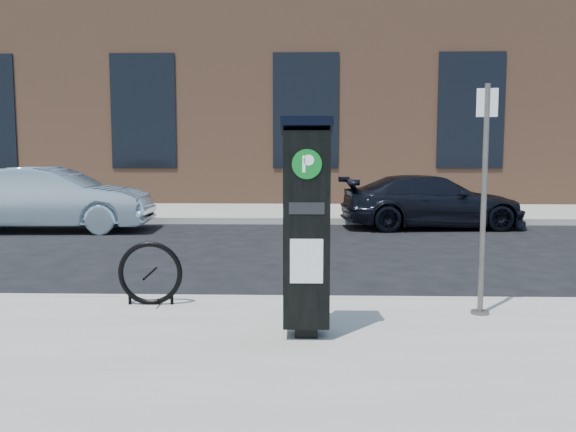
{
  "coord_description": "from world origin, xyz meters",
  "views": [
    {
      "loc": [
        0.02,
        -6.84,
        1.83
      ],
      "look_at": [
        -0.2,
        0.5,
        1.02
      ],
      "focal_mm": 38.0,
      "sensor_mm": 36.0,
      "label": 1
    }
  ],
  "objects_px": {
    "sign_pole": "(484,202)",
    "car_silver": "(52,199)",
    "bike_rack": "(150,274)",
    "parking_kiosk": "(306,225)",
    "car_dark": "(432,202)"
  },
  "relations": [
    {
      "from": "sign_pole",
      "to": "parking_kiosk",
      "type": "bearing_deg",
      "value": -147.02
    },
    {
      "from": "sign_pole",
      "to": "car_silver",
      "type": "xyz_separation_m",
      "value": [
        -7.5,
        7.28,
        -0.58
      ]
    },
    {
      "from": "bike_rack",
      "to": "car_dark",
      "type": "bearing_deg",
      "value": 57.53
    },
    {
      "from": "bike_rack",
      "to": "car_silver",
      "type": "bearing_deg",
      "value": 118.09
    },
    {
      "from": "car_silver",
      "to": "car_dark",
      "type": "distance_m",
      "value": 8.69
    },
    {
      "from": "bike_rack",
      "to": "car_silver",
      "type": "relative_size",
      "value": 0.16
    },
    {
      "from": "parking_kiosk",
      "to": "sign_pole",
      "type": "xyz_separation_m",
      "value": [
        1.79,
        0.78,
        0.15
      ]
    },
    {
      "from": "parking_kiosk",
      "to": "car_silver",
      "type": "relative_size",
      "value": 0.45
    },
    {
      "from": "bike_rack",
      "to": "car_dark",
      "type": "xyz_separation_m",
      "value": [
        4.63,
        7.8,
        0.13
      ]
    },
    {
      "from": "sign_pole",
      "to": "bike_rack",
      "type": "height_order",
      "value": "sign_pole"
    },
    {
      "from": "parking_kiosk",
      "to": "car_dark",
      "type": "bearing_deg",
      "value": 70.95
    },
    {
      "from": "car_silver",
      "to": "car_dark",
      "type": "height_order",
      "value": "car_silver"
    },
    {
      "from": "sign_pole",
      "to": "bike_rack",
      "type": "bearing_deg",
      "value": -175.2
    },
    {
      "from": "sign_pole",
      "to": "car_silver",
      "type": "relative_size",
      "value": 0.53
    },
    {
      "from": "parking_kiosk",
      "to": "bike_rack",
      "type": "height_order",
      "value": "parking_kiosk"
    }
  ]
}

